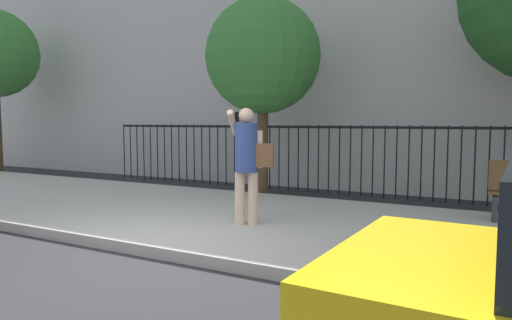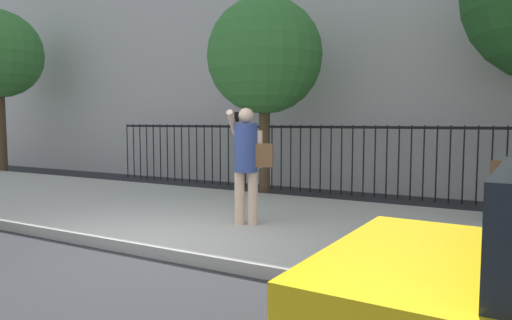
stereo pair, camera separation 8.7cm
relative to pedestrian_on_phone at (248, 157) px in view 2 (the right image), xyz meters
The scene contains 6 objects.
ground_plane 2.10m from the pedestrian_on_phone, 111.35° to the right, with size 60.00×60.00×0.00m, color #28282B.
sidewalk 1.38m from the pedestrian_on_phone, 138.45° to the left, with size 28.00×4.40×0.15m, color #B2ADA3.
building_facade 7.91m from the pedestrian_on_phone, 95.31° to the left, with size 28.00×4.00×10.06m, color #BCB7B2.
iron_fence 4.32m from the pedestrian_on_phone, 98.51° to the left, with size 12.03×0.04×1.60m.
pedestrian_on_phone is the anchor object (origin of this frame).
street_tree_mid 3.81m from the pedestrian_on_phone, 113.80° to the left, with size 2.49×2.49×4.33m.
Camera 2 is at (4.04, -4.22, 1.68)m, focal length 32.34 mm.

